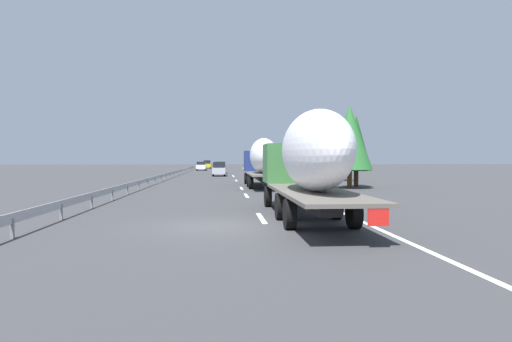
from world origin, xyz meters
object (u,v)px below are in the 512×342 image
car_yellow_coupe (207,164)px  car_blue_sedan (220,168)px  truck_trailing (308,158)px  car_white_van (201,166)px  car_silver_hatch (219,169)px  truck_lead (262,160)px  road_sign (274,159)px

car_yellow_coupe → car_blue_sedan: car_yellow_coupe is taller
truck_trailing → car_white_van: size_ratio=3.21×
car_white_van → car_silver_hatch: (-29.04, -3.70, 0.04)m
truck_lead → road_sign: truck_lead is taller
truck_lead → car_silver_hatch: truck_lead is taller
truck_lead → car_white_van: bearing=8.0°
truck_lead → road_sign: 17.90m
truck_lead → car_white_van: truck_lead is taller
truck_trailing → car_silver_hatch: (44.03, 3.76, -1.43)m
road_sign → car_blue_sedan: bearing=22.3°
truck_lead → truck_trailing: truck_trailing is taller
car_blue_sedan → car_yellow_coupe: bearing=4.9°
car_white_van → car_yellow_coupe: 19.03m
truck_trailing → car_blue_sedan: truck_trailing is taller
car_yellow_coupe → car_blue_sedan: (-37.76, -3.25, -0.03)m
truck_trailing → car_yellow_coupe: size_ratio=3.16×
car_yellow_coupe → road_sign: size_ratio=1.24×
car_white_van → road_sign: bearing=-163.3°
truck_lead → car_white_van: (52.86, 7.47, -1.39)m
car_silver_hatch → road_sign: 9.34m
car_blue_sedan → truck_trailing: bearing=-176.2°
car_white_van → car_blue_sedan: car_blue_sedan is taller
car_white_van → car_silver_hatch: bearing=-172.7°
car_white_van → car_blue_sedan: (-18.74, -3.81, 0.05)m
truck_trailing → road_sign: (37.84, -3.10, -0.06)m
truck_lead → car_blue_sedan: (34.13, 3.66, -1.35)m
car_blue_sedan → car_silver_hatch: car_blue_sedan is taller
truck_trailing → car_blue_sedan: (54.33, 3.66, -1.43)m
car_yellow_coupe → truck_trailing: bearing=-175.7°
road_sign → car_silver_hatch: bearing=47.9°
truck_lead → car_blue_sedan: truck_lead is taller
car_silver_hatch → road_sign: size_ratio=1.27×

